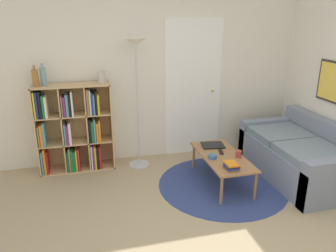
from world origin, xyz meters
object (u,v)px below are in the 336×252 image
Objects in this scene: coffee_table at (222,158)px; cup at (238,154)px; floor_lamp at (136,65)px; vase_on_shelf at (101,77)px; bottle_left at (35,78)px; laptop at (213,145)px; couch at (302,156)px; bottle_middle at (43,76)px; bookshelf at (73,129)px; bowl at (213,157)px.

coffee_table is 11.97× the size of cup.
floor_lamp is 0.51m from vase_on_shelf.
bottle_left is at bearing 158.03° from cup.
laptop is 3.68× the size of cup.
cup is at bearing -67.76° from laptop.
couch is at bearing -21.14° from vase_on_shelf.
bottle_middle is at bearing 173.73° from floor_lamp.
bottle_middle is (-0.31, 0.02, 0.76)m from bookshelf.
bottle_left reaches higher than bookshelf.
floor_lamp is 6.69× the size of bottle_left.
bottle_middle is at bearing 178.49° from vase_on_shelf.
bowl is at bearing -163.30° from coffee_table.
coffee_table is at bearing -21.50° from bottle_left.
bottle_left is at bearing 175.40° from floor_lamp.
coffee_table is at bearing -25.86° from bookshelf.
bowl is at bearing -29.12° from bookshelf.
bookshelf is 1.98m from bowl.
laptop is at bearing 112.24° from cup.
floor_lamp is at bearing -4.60° from bottle_left.
bottle_middle is (0.10, 0.03, 0.01)m from bottle_left.
floor_lamp is (0.90, -0.11, 0.88)m from bookshelf.
floor_lamp is 1.60m from bowl.
floor_lamp is at bearing 142.38° from cup.
couch is at bearing -18.33° from bookshelf.
floor_lamp is 1.33m from bottle_left.
vase_on_shelf is (-1.29, 0.96, 0.91)m from bowl.
cup is 2.11m from vase_on_shelf.
floor_lamp is 16.93× the size of bowl.
bottle_middle is 1.89× the size of vase_on_shelf.
bottle_left is at bearing 158.50° from coffee_table.
bowl is (0.82, -0.85, -1.08)m from floor_lamp.
bottle_middle is (-2.19, 0.93, 1.02)m from coffee_table.
floor_lamp is 2.59m from couch.
floor_lamp reaches higher than vase_on_shelf.
couch is at bearing -20.80° from laptop.
bottle_left is at bearing -164.34° from bottle_middle.
vase_on_shelf is at bearing 158.86° from couch.
cup is at bearing -179.73° from couch.
cup is at bearing -31.71° from vase_on_shelf.
couch is 18.28× the size of cup.
cup is (2.06, -1.01, -0.18)m from bookshelf.
cup is 0.33× the size of bottle_left.
coffee_table is 0.35m from laptop.
couch is at bearing 0.27° from cup.
vase_on_shelf is (-1.45, 0.57, 0.93)m from laptop.
bottle_middle is 0.75m from vase_on_shelf.
couch is 2.96m from vase_on_shelf.
bookshelf is at bearing 172.80° from floor_lamp.
bottle_middle is at bearing 156.63° from cup.
floor_lamp is 1.70m from coffee_table.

